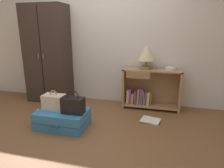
% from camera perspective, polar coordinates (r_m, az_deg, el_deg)
% --- Properties ---
extents(ground_plane, '(9.00, 9.00, 0.00)m').
position_cam_1_polar(ground_plane, '(2.89, -9.76, -14.23)').
color(ground_plane, brown).
extents(back_wall, '(6.40, 0.10, 2.60)m').
position_cam_1_polar(back_wall, '(3.93, -1.67, 13.78)').
color(back_wall, beige).
rests_on(back_wall, ground_plane).
extents(wardrobe, '(0.83, 0.47, 1.87)m').
position_cam_1_polar(wardrobe, '(4.13, -17.96, 8.05)').
color(wardrobe, '#33261E').
rests_on(wardrobe, ground_plane).
extents(bookshelf, '(1.03, 0.35, 0.73)m').
position_cam_1_polar(bookshelf, '(3.71, 10.49, -1.46)').
color(bookshelf, '#A37A51').
rests_on(bookshelf, ground_plane).
extents(table_lamp, '(0.31, 0.31, 0.44)m').
position_cam_1_polar(table_lamp, '(3.58, 9.91, 8.72)').
color(table_lamp, olive).
rests_on(table_lamp, bookshelf).
extents(bowl, '(0.18, 0.18, 0.05)m').
position_cam_1_polar(bowl, '(3.63, 16.41, 4.29)').
color(bowl, silver).
rests_on(bowl, bookshelf).
extents(suitcase_large, '(0.74, 0.50, 0.26)m').
position_cam_1_polar(suitcase_large, '(3.10, -13.99, -9.63)').
color(suitcase_large, teal).
rests_on(suitcase_large, ground_plane).
extents(train_case, '(0.32, 0.20, 0.30)m').
position_cam_1_polar(train_case, '(3.09, -16.30, -4.97)').
color(train_case, beige).
rests_on(train_case, suitcase_large).
extents(handbag, '(0.32, 0.17, 0.35)m').
position_cam_1_polar(handbag, '(2.89, -11.13, -5.92)').
color(handbag, black).
rests_on(handbag, suitcase_large).
extents(bottle, '(0.07, 0.07, 0.21)m').
position_cam_1_polar(bottle, '(3.39, -20.23, -8.56)').
color(bottle, white).
rests_on(bottle, ground_plane).
extents(open_book_on_floor, '(0.34, 0.29, 0.02)m').
position_cam_1_polar(open_book_on_floor, '(3.29, 10.99, -10.20)').
color(open_book_on_floor, white).
rests_on(open_book_on_floor, ground_plane).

